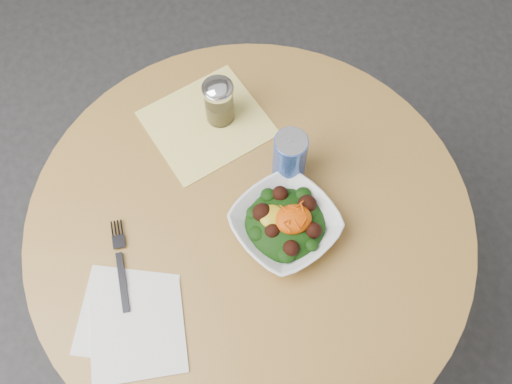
# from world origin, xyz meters

# --- Properties ---
(ground) EXTENTS (6.00, 6.00, 0.00)m
(ground) POSITION_xyz_m (0.00, 0.00, 0.00)
(ground) COLOR #2B2B2E
(ground) RESTS_ON ground
(table) EXTENTS (0.90, 0.90, 0.75)m
(table) POSITION_xyz_m (0.00, 0.00, 0.55)
(table) COLOR black
(table) RESTS_ON ground
(cloth_napkin) EXTENTS (0.29, 0.28, 0.00)m
(cloth_napkin) POSITION_xyz_m (-0.03, 0.25, 0.75)
(cloth_napkin) COLOR yellow
(cloth_napkin) RESTS_ON table
(paper_napkins) EXTENTS (0.22, 0.25, 0.00)m
(paper_napkins) POSITION_xyz_m (-0.27, -0.14, 0.75)
(paper_napkins) COLOR white
(paper_napkins) RESTS_ON table
(salad_bowl) EXTENTS (0.26, 0.26, 0.07)m
(salad_bowl) POSITION_xyz_m (0.06, -0.04, 0.78)
(salad_bowl) COLOR white
(salad_bowl) RESTS_ON table
(fork) EXTENTS (0.03, 0.19, 0.00)m
(fork) POSITION_xyz_m (-0.26, -0.01, 0.76)
(fork) COLOR black
(fork) RESTS_ON table
(spice_shaker) EXTENTS (0.07, 0.07, 0.12)m
(spice_shaker) POSITION_xyz_m (0.01, 0.25, 0.81)
(spice_shaker) COLOR silver
(spice_shaker) RESTS_ON table
(beverage_can) EXTENTS (0.07, 0.07, 0.13)m
(beverage_can) POSITION_xyz_m (0.11, 0.08, 0.81)
(beverage_can) COLOR #0E289A
(beverage_can) RESTS_ON table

